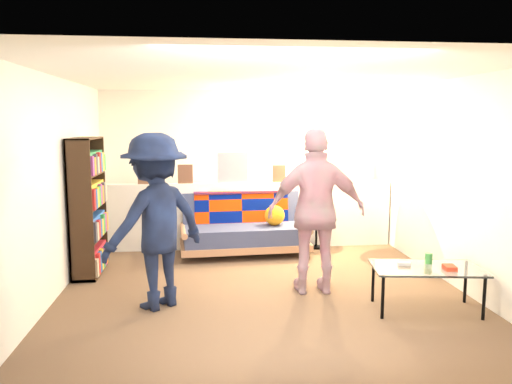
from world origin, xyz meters
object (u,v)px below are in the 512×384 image
bookshelf (88,211)px  floor_lamp (318,173)px  person_right (317,211)px  futon_sofa (245,229)px  coffee_table (427,270)px  person_left (155,221)px

bookshelf → floor_lamp: bearing=16.6°
bookshelf → floor_lamp: (3.16, 0.94, 0.35)m
bookshelf → person_right: size_ratio=0.93×
futon_sofa → coffee_table: 2.92m
futon_sofa → person_left: 2.34m
coffee_table → floor_lamp: bearing=101.0°
futon_sofa → person_left: size_ratio=1.05×
bookshelf → coffee_table: (3.67, -1.69, -0.38)m
bookshelf → coffee_table: 4.06m
futon_sofa → floor_lamp: (1.12, 0.22, 0.78)m
floor_lamp → person_right: size_ratio=0.88×
bookshelf → coffee_table: bearing=-24.7°
person_left → person_right: size_ratio=0.97×
coffee_table → person_right: (-0.99, 0.67, 0.50)m
futon_sofa → floor_lamp: bearing=10.9°
coffee_table → person_right: size_ratio=0.63×
coffee_table → person_left: size_ratio=0.64×
futon_sofa → bookshelf: (-2.03, -0.73, 0.43)m
floor_lamp → person_left: (-2.21, -2.22, -0.25)m
coffee_table → floor_lamp: floor_lamp is taller
bookshelf → person_left: person_left is taller
futon_sofa → bookshelf: bookshelf is taller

